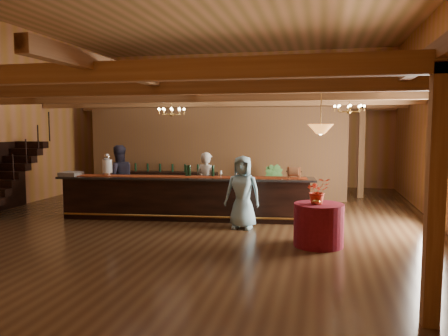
% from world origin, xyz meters
% --- Properties ---
extents(floor, '(14.00, 14.00, 0.00)m').
position_xyz_m(floor, '(0.00, 0.00, 0.00)').
color(floor, '#4A311C').
rests_on(floor, ground).
extents(ceiling, '(14.00, 14.00, 0.00)m').
position_xyz_m(ceiling, '(0.00, 0.00, 5.50)').
color(ceiling, '#A66F46').
rests_on(ceiling, wall_back).
extents(wall_back, '(12.00, 0.10, 5.50)m').
position_xyz_m(wall_back, '(0.00, 7.00, 2.75)').
color(wall_back, '#9F603D').
rests_on(wall_back, floor).
extents(wall_front, '(12.00, 0.10, 5.50)m').
position_xyz_m(wall_front, '(0.00, -7.00, 2.75)').
color(wall_front, '#9F603D').
rests_on(wall_front, floor).
extents(wall_left, '(0.10, 14.00, 5.50)m').
position_xyz_m(wall_left, '(-6.00, 0.00, 2.75)').
color(wall_left, '#9F603D').
rests_on(wall_left, floor).
extents(wall_right, '(0.10, 14.00, 5.50)m').
position_xyz_m(wall_right, '(6.00, 0.00, 2.75)').
color(wall_right, '#9F603D').
rests_on(wall_right, floor).
extents(beam_grid, '(11.90, 13.90, 0.39)m').
position_xyz_m(beam_grid, '(0.00, 0.51, 3.24)').
color(beam_grid, '#986A3E').
rests_on(beam_grid, wall_left).
extents(support_posts, '(9.20, 10.20, 3.20)m').
position_xyz_m(support_posts, '(0.00, -0.50, 1.60)').
color(support_posts, '#986A3E').
rests_on(support_posts, floor).
extents(partition_wall, '(9.00, 0.18, 3.10)m').
position_xyz_m(partition_wall, '(-0.50, 3.50, 1.55)').
color(partition_wall, brown).
rests_on(partition_wall, floor).
extents(window_right_back, '(0.12, 1.05, 1.75)m').
position_xyz_m(window_right_back, '(5.95, 1.00, 1.55)').
color(window_right_back, white).
rests_on(window_right_back, wall_right).
extents(staircase, '(1.00, 2.80, 2.00)m').
position_xyz_m(staircase, '(-5.45, -0.74, 1.00)').
color(staircase, black).
rests_on(staircase, floor).
extents(backroom_boxes, '(4.10, 0.60, 1.10)m').
position_xyz_m(backroom_boxes, '(-0.29, 5.50, 0.53)').
color(backroom_boxes, black).
rests_on(backroom_boxes, floor).
extents(tasting_bar, '(6.82, 1.56, 1.14)m').
position_xyz_m(tasting_bar, '(-0.34, -0.20, 0.57)').
color(tasting_bar, black).
rests_on(tasting_bar, floor).
extents(beverage_dispenser, '(0.26, 0.26, 0.60)m').
position_xyz_m(beverage_dispenser, '(-2.48, -0.37, 1.42)').
color(beverage_dispenser, silver).
rests_on(beverage_dispenser, tasting_bar).
extents(glass_rack_tray, '(0.50, 0.50, 0.10)m').
position_xyz_m(glass_rack_tray, '(-3.45, -0.58, 1.18)').
color(glass_rack_tray, gray).
rests_on(glass_rack_tray, tasting_bar).
extents(raffle_drum, '(0.34, 0.24, 0.30)m').
position_xyz_m(raffle_drum, '(2.48, 0.05, 1.30)').
color(raffle_drum, brown).
rests_on(raffle_drum, tasting_bar).
extents(bar_bottle_0, '(0.07, 0.07, 0.30)m').
position_xyz_m(bar_bottle_0, '(-0.34, -0.07, 1.28)').
color(bar_bottle_0, black).
rests_on(bar_bottle_0, tasting_bar).
extents(bar_bottle_1, '(0.07, 0.07, 0.30)m').
position_xyz_m(bar_bottle_1, '(-0.26, -0.06, 1.28)').
color(bar_bottle_1, black).
rests_on(bar_bottle_1, tasting_bar).
extents(bar_bottle_2, '(0.07, 0.07, 0.30)m').
position_xyz_m(bar_bottle_2, '(0.37, 0.01, 1.28)').
color(bar_bottle_2, black).
rests_on(bar_bottle_2, tasting_bar).
extents(backbar_shelf, '(3.17, 0.67, 0.88)m').
position_xyz_m(backbar_shelf, '(-1.86, 3.14, 0.44)').
color(backbar_shelf, black).
rests_on(backbar_shelf, floor).
extents(round_table, '(1.02, 1.02, 0.88)m').
position_xyz_m(round_table, '(3.13, -2.10, 0.44)').
color(round_table, maroon).
rests_on(round_table, floor).
extents(chandelier_left, '(0.80, 0.80, 0.46)m').
position_xyz_m(chandelier_left, '(-1.12, 1.00, 2.89)').
color(chandelier_left, '#B3853C').
rests_on(chandelier_left, beam_grid).
extents(chandelier_right, '(0.80, 0.80, 0.42)m').
position_xyz_m(chandelier_right, '(3.86, 1.00, 2.94)').
color(chandelier_right, '#B3853C').
rests_on(chandelier_right, beam_grid).
extents(pendant_lamp, '(0.52, 0.52, 0.90)m').
position_xyz_m(pendant_lamp, '(3.13, -2.10, 2.40)').
color(pendant_lamp, '#B3853C').
rests_on(pendant_lamp, beam_grid).
extents(bartender, '(0.73, 0.59, 1.75)m').
position_xyz_m(bartender, '(0.05, 0.53, 0.87)').
color(bartender, silver).
rests_on(bartender, floor).
extents(staff_second, '(1.18, 1.13, 1.92)m').
position_xyz_m(staff_second, '(-2.60, 0.52, 0.96)').
color(staff_second, '#29283B').
rests_on(staff_second, floor).
extents(guest, '(0.90, 0.63, 1.76)m').
position_xyz_m(guest, '(1.32, -0.90, 0.88)').
color(guest, '#81B4CA').
rests_on(guest, floor).
extents(floor_plant, '(0.86, 0.78, 1.28)m').
position_xyz_m(floor_plant, '(1.64, 2.69, 0.64)').
color(floor_plant, '#3D7032').
rests_on(floor_plant, floor).
extents(table_flowers, '(0.61, 0.57, 0.53)m').
position_xyz_m(table_flowers, '(3.10, -2.12, 1.15)').
color(table_flowers, red).
rests_on(table_flowers, round_table).
extents(table_vase, '(0.15, 0.15, 0.28)m').
position_xyz_m(table_vase, '(3.07, -2.22, 1.02)').
color(table_vase, '#B3853C').
rests_on(table_vase, round_table).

